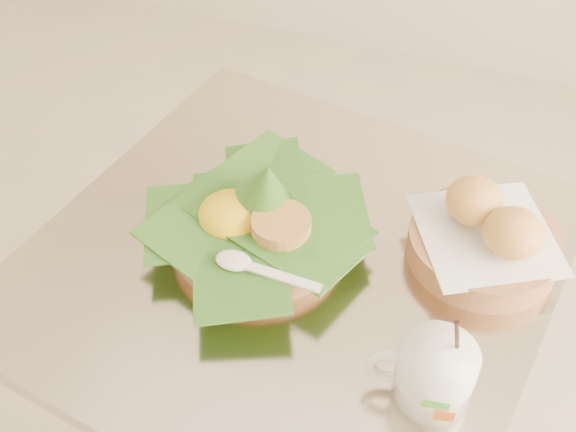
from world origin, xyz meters
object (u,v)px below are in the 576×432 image
(cafe_table, at_px, (292,345))
(bread_basket, at_px, (486,237))
(rice_basket, at_px, (257,218))
(coffee_mug, at_px, (433,372))

(cafe_table, distance_m, bread_basket, 0.37)
(cafe_table, bearing_deg, rice_basket, 167.77)
(cafe_table, height_order, bread_basket, bread_basket)
(cafe_table, bearing_deg, bread_basket, 19.70)
(rice_basket, distance_m, coffee_mug, 0.33)
(cafe_table, height_order, rice_basket, rice_basket)
(bread_basket, height_order, coffee_mug, coffee_mug)
(cafe_table, xyz_separation_m, coffee_mug, (0.23, -0.15, 0.26))
(rice_basket, height_order, bread_basket, rice_basket)
(bread_basket, bearing_deg, coffee_mug, -95.74)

